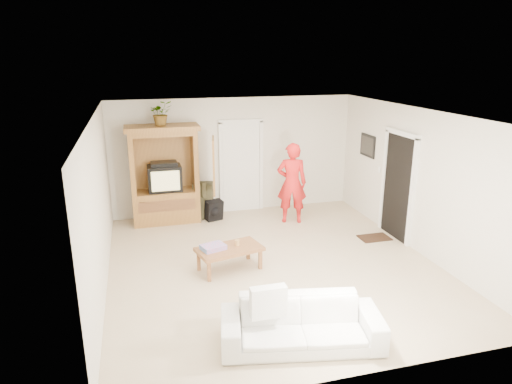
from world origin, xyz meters
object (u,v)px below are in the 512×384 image
coffee_table (229,250)px  man (292,183)px  armoire (166,181)px  sofa (301,324)px

coffee_table → man: bearing=34.0°
armoire → man: (2.59, -0.73, -0.04)m
armoire → sofa: (1.25, -4.94, -0.62)m
man → coffee_table: (-1.77, -1.93, -0.52)m
armoire → coffee_table: bearing=-72.9°
sofa → coffee_table: sofa is taller
sofa → man: bearing=83.2°
armoire → sofa: 5.13m
armoire → coffee_table: (0.82, -2.66, -0.56)m
armoire → coffee_table: armoire is taller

